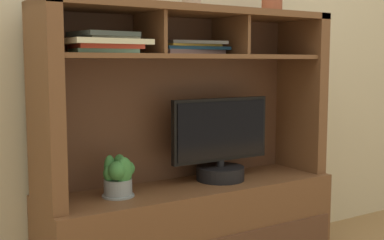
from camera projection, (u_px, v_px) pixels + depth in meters
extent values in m
cube|color=brown|center=(192.00, 231.00, 2.34)|extent=(1.39, 0.41, 0.45)
cube|color=brown|center=(44.00, 104.00, 1.92)|extent=(0.06, 0.33, 0.80)
cube|color=brown|center=(300.00, 93.00, 2.62)|extent=(0.06, 0.33, 0.80)
cube|color=#553523|center=(175.00, 99.00, 2.40)|extent=(1.33, 0.02, 0.77)
cube|color=brown|center=(192.00, 11.00, 2.22)|extent=(1.39, 0.33, 0.03)
cube|color=brown|center=(192.00, 56.00, 2.25)|extent=(1.27, 0.30, 0.02)
cube|color=brown|center=(150.00, 33.00, 2.12)|extent=(0.02, 0.28, 0.17)
cube|color=brown|center=(230.00, 36.00, 2.35)|extent=(0.02, 0.28, 0.17)
cylinder|color=black|center=(221.00, 173.00, 2.39)|extent=(0.23, 0.23, 0.06)
cylinder|color=black|center=(221.00, 164.00, 2.39)|extent=(0.04, 0.04, 0.03)
cube|color=black|center=(221.00, 129.00, 2.37)|extent=(0.52, 0.03, 0.30)
cube|color=black|center=(223.00, 130.00, 2.35)|extent=(0.49, 0.00, 0.27)
cylinder|color=gray|center=(118.00, 188.00, 2.10)|extent=(0.12, 0.12, 0.07)
cylinder|color=gray|center=(118.00, 195.00, 2.10)|extent=(0.14, 0.14, 0.01)
ellipsoid|color=#3B823C|center=(126.00, 169.00, 2.10)|extent=(0.07, 0.08, 0.07)
ellipsoid|color=#3B823C|center=(120.00, 163.00, 2.11)|extent=(0.05, 0.07, 0.07)
ellipsoid|color=#3B823C|center=(110.00, 168.00, 2.10)|extent=(0.05, 0.04, 0.11)
ellipsoid|color=#3B823C|center=(109.00, 174.00, 2.07)|extent=(0.05, 0.05, 0.07)
ellipsoid|color=#3B823C|center=(117.00, 171.00, 2.05)|extent=(0.07, 0.08, 0.08)
ellipsoid|color=#3B823C|center=(124.00, 171.00, 2.07)|extent=(0.08, 0.05, 0.11)
cube|color=slate|center=(104.00, 51.00, 1.96)|extent=(0.25, 0.16, 0.02)
cube|color=#A43324|center=(107.00, 47.00, 1.97)|extent=(0.27, 0.17, 0.02)
cube|color=beige|center=(104.00, 42.00, 1.98)|extent=(0.34, 0.25, 0.02)
cube|color=gray|center=(107.00, 38.00, 1.97)|extent=(0.22, 0.18, 0.01)
cube|color=#38423E|center=(103.00, 34.00, 1.97)|extent=(0.24, 0.23, 0.02)
cube|color=gray|center=(189.00, 52.00, 2.28)|extent=(0.34, 0.19, 0.02)
cube|color=#215280|center=(191.00, 48.00, 2.29)|extent=(0.35, 0.19, 0.01)
cube|color=gold|center=(188.00, 45.00, 2.28)|extent=(0.30, 0.20, 0.01)
cube|color=slate|center=(191.00, 43.00, 2.28)|extent=(0.29, 0.24, 0.01)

